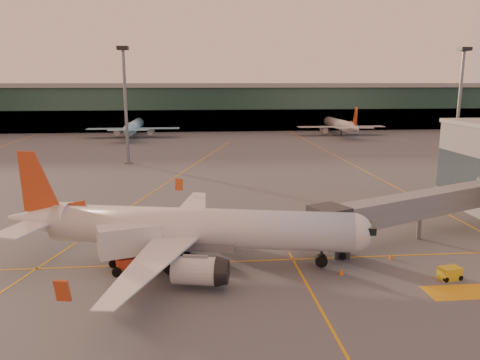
{
  "coord_description": "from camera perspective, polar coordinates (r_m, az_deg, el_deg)",
  "views": [
    {
      "loc": [
        -4.88,
        -40.06,
        18.1
      ],
      "look_at": [
        1.09,
        21.84,
        5.0
      ],
      "focal_mm": 35.0,
      "sensor_mm": 36.0,
      "label": 1
    }
  ],
  "objects": [
    {
      "name": "cone_fwd",
      "position": [
        46.62,
        12.29,
        -10.85
      ],
      "size": [
        0.47,
        0.47,
        0.6
      ],
      "color": "#DD5B0B",
      "rests_on": "ground"
    },
    {
      "name": "mast_east_near",
      "position": [
        118.38,
        25.23,
        9.21
      ],
      "size": [
        2.4,
        2.4,
        25.6
      ],
      "color": "slate",
      "rests_on": "ground"
    },
    {
      "name": "taxi_markings",
      "position": [
        86.5,
        -7.0,
        -0.27
      ],
      "size": [
        100.12,
        173.0,
        0.01
      ],
      "color": "orange",
      "rests_on": "ground"
    },
    {
      "name": "mast_west_near",
      "position": [
        107.19,
        -13.82,
        9.83
      ],
      "size": [
        2.4,
        2.4,
        25.6
      ],
      "color": "slate",
      "rests_on": "ground"
    },
    {
      "name": "terminal",
      "position": [
        182.16,
        -4.01,
        8.93
      ],
      "size": [
        400.0,
        20.0,
        17.6
      ],
      "color": "#19382D",
      "rests_on": "ground"
    },
    {
      "name": "distant_aircraft_row",
      "position": [
        166.43,
        -22.62,
        4.74
      ],
      "size": [
        225.0,
        34.0,
        13.0
      ],
      "color": "#88CFE4",
      "rests_on": "ground"
    },
    {
      "name": "catering_truck",
      "position": [
        47.07,
        -13.2,
        -7.67
      ],
      "size": [
        6.36,
        4.13,
        4.56
      ],
      "rotation": [
        0.0,
        0.0,
        0.29
      ],
      "color": "red",
      "rests_on": "ground"
    },
    {
      "name": "gpu_cart",
      "position": [
        48.6,
        24.22,
        -10.34
      ],
      "size": [
        2.2,
        1.55,
        1.18
      ],
      "rotation": [
        0.0,
        0.0,
        0.19
      ],
      "color": "gold",
      "rests_on": "ground"
    },
    {
      "name": "cone_nose",
      "position": [
        51.76,
        17.94,
        -8.85
      ],
      "size": [
        0.46,
        0.46,
        0.58
      ],
      "color": "#DD5B0B",
      "rests_on": "ground"
    },
    {
      "name": "cone_wing_left",
      "position": [
        64.65,
        -6.31,
        -4.15
      ],
      "size": [
        0.5,
        0.5,
        0.64
      ],
      "color": "#DD5B0B",
      "rests_on": "ground"
    },
    {
      "name": "jet_bridge",
      "position": [
        59.36,
        22.05,
        -2.81
      ],
      "size": [
        29.88,
        15.73,
        5.66
      ],
      "color": "slate",
      "rests_on": "ground"
    },
    {
      "name": "ground",
      "position": [
        44.23,
        1.34,
        -12.26
      ],
      "size": [
        600.0,
        600.0,
        0.0
      ],
      "primitive_type": "plane",
      "color": "#4C4F54",
      "rests_on": "ground"
    },
    {
      "name": "main_airplane",
      "position": [
        47.37,
        -6.46,
        -5.93
      ],
      "size": [
        37.03,
        33.65,
        11.25
      ],
      "rotation": [
        0.0,
        0.0,
        -0.2
      ],
      "color": "silver",
      "rests_on": "ground"
    }
  ]
}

